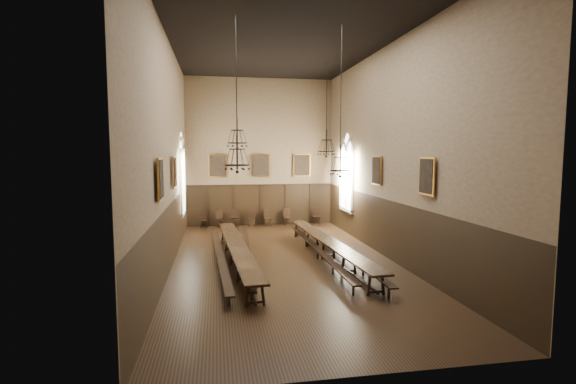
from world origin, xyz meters
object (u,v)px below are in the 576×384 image
object	(u,v)px
chair_2	(235,222)
chandelier_front_right	(340,159)
bench_left_inner	(247,256)
chandelier_back_left	(237,137)
chair_3	(252,221)
table_left	(237,255)
chair_7	(317,219)
table_right	(328,249)
chandelier_front_left	(237,155)
chair_4	(268,221)
bench_right_outer	(344,252)
bench_left_outer	(221,259)
bench_right_inner	(318,252)
chair_5	(287,220)
chair_0	(204,223)
chandelier_back_right	(326,145)
chair_1	(220,222)

from	to	relation	value
chair_2	chandelier_front_right	distance (m)	11.74
bench_left_inner	chandelier_back_left	xyz separation A→B (m)	(-0.23, 2.33, 4.91)
chair_2	chair_3	distance (m)	1.02
table_left	chair_7	distance (m)	10.30
table_right	chandelier_front_left	size ratio (longest dim) A/B	2.05
chair_4	bench_right_outer	bearing A→B (deg)	-82.41
bench_left_outer	chair_3	world-z (taller)	chair_3
bench_right_outer	chair_2	distance (m)	9.52
chair_4	chandelier_back_left	bearing A→B (deg)	-115.93
bench_right_inner	chair_5	world-z (taller)	chair_5
bench_left_outer	bench_left_inner	xyz separation A→B (m)	(1.08, 0.32, 0.01)
chair_7	chandelier_back_left	xyz separation A→B (m)	(-5.22, -6.16, 4.89)
table_right	chandelier_front_left	world-z (taller)	chandelier_front_left
chair_0	chair_7	bearing A→B (deg)	2.10
bench_left_inner	bench_right_inner	bearing A→B (deg)	1.54
bench_left_inner	chair_3	world-z (taller)	chair_3
table_right	chandelier_front_left	bearing A→B (deg)	-146.60
chair_4	chandelier_back_right	world-z (taller)	chandelier_back_right
table_left	bench_right_inner	bearing A→B (deg)	6.09
chair_5	chandelier_front_right	distance (m)	11.31
bench_right_outer	chandelier_back_left	xyz separation A→B (m)	(-4.32, 2.50, 4.90)
chair_5	chandelier_back_left	world-z (taller)	chandelier_back_left
chair_0	chair_1	distance (m)	0.97
table_right	chandelier_back_left	distance (m)	6.47
bench_right_outer	chair_0	world-z (taller)	chair_0
chandelier_back_left	chandelier_front_left	xyz separation A→B (m)	(-0.26, -4.90, -0.78)
bench_right_inner	chandelier_front_right	size ratio (longest dim) A/B	1.89
bench_left_outer	chair_2	distance (m)	8.73
chair_2	chair_4	distance (m)	2.02
table_right	chandelier_back_right	size ratio (longest dim) A/B	2.26
chair_5	chandelier_front_left	size ratio (longest dim) A/B	0.20
chair_0	chair_5	xyz separation A→B (m)	(5.08, 0.09, 0.03)
table_right	bench_right_inner	world-z (taller)	table_right
chair_3	table_left	bearing A→B (deg)	-92.00
bench_left_outer	chair_0	xyz separation A→B (m)	(-0.90, 8.66, -0.00)
chair_0	chair_2	size ratio (longest dim) A/B	0.89
chair_4	bench_right_inner	bearing A→B (deg)	-89.20
bench_left_inner	chandelier_back_left	bearing A→B (deg)	95.59
table_right	chair_3	xyz separation A→B (m)	(-2.54, 8.43, -0.12)
table_left	chair_4	distance (m)	9.03
bench_left_outer	chair_0	distance (m)	8.71
bench_left_outer	chandelier_front_right	world-z (taller)	chandelier_front_right
bench_left_outer	chair_3	size ratio (longest dim) A/B	10.33
chair_5	chandelier_front_right	size ratio (longest dim) A/B	0.19
bench_left_inner	chandelier_front_left	distance (m)	4.90
chair_3	chair_4	distance (m)	1.00
chair_5	bench_left_inner	bearing A→B (deg)	-117.24
bench_right_inner	chair_7	bearing A→B (deg)	76.66
chair_0	table_right	bearing A→B (deg)	-56.04
bench_right_outer	chair_0	xyz separation A→B (m)	(-6.07, 8.51, -0.02)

